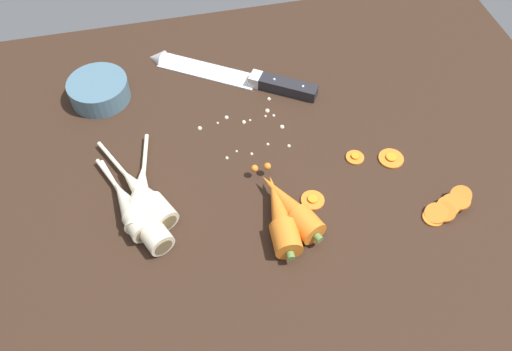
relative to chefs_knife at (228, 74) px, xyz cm
name	(u,v)px	position (x,y,z in cm)	size (l,w,h in cm)	color
ground_plane	(253,179)	(-0.34, -23.99, -2.65)	(120.00, 90.00, 4.00)	#332116
chefs_knife	(228,74)	(0.00, 0.00, 0.00)	(30.96, 21.70, 4.18)	silver
whole_carrot	(280,216)	(1.41, -34.76, 1.45)	(4.65, 17.93, 4.20)	orange
whole_carrot_second	(290,207)	(3.33, -33.58, 1.45)	(8.93, 16.18, 4.20)	orange
parsnip_front	(130,208)	(-20.81, -28.12, 1.33)	(8.03, 17.13, 4.00)	beige
parsnip_mid_left	(144,193)	(-18.47, -25.84, 1.33)	(11.77, 20.31, 4.00)	beige
parsnip_mid_right	(140,215)	(-19.43, -29.83, 1.33)	(11.01, 20.46, 4.00)	beige
parsnip_back	(141,195)	(-18.96, -26.02, 1.33)	(5.90, 19.91, 4.00)	beige
carrot_slice_stack	(448,207)	(27.56, -38.49, 0.42)	(8.53, 5.27, 3.38)	orange
carrot_slice_stray_near	(391,158)	(23.08, -26.62, -0.29)	(4.28, 4.28, 0.70)	orange
carrot_slice_stray_mid	(355,157)	(17.18, -25.03, -0.29)	(3.11, 3.11, 0.70)	orange
carrot_slice_stray_far	(313,200)	(7.60, -31.89, -0.29)	(3.79, 3.79, 0.70)	orange
prep_bowl	(99,89)	(-24.21, -0.49, 1.50)	(11.00, 11.00, 4.00)	slate
mince_crumbs	(251,123)	(1.71, -13.32, -0.29)	(15.22, 12.95, 0.87)	beige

